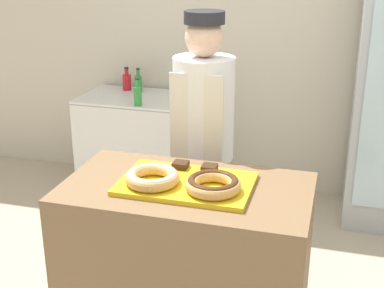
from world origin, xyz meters
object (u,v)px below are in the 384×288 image
at_px(baker_person, 203,145).
at_px(bottle_green_b_b, 188,91).
at_px(bottle_green_b, 138,95).
at_px(bottle_red, 127,81).
at_px(donut_light_glaze, 152,177).
at_px(chest_freezer, 146,144).
at_px(brownie_back_left, 181,165).
at_px(brownie_back_right, 209,168).
at_px(donut_chocolate_glaze, 213,184).
at_px(bottle_green, 138,83).
at_px(serving_tray, 186,184).

xyz_separation_m(baker_person, bottle_green_b_b, (-0.41, 1.08, 0.03)).
xyz_separation_m(bottle_green_b, bottle_red, (-0.27, 0.42, -0.01)).
distance_m(donut_light_glaze, chest_freezer, 2.05).
distance_m(donut_light_glaze, brownie_back_left, 0.23).
relative_size(brownie_back_right, bottle_red, 0.37).
xyz_separation_m(brownie_back_left, brownie_back_right, (0.15, 0.00, 0.00)).
bearing_deg(donut_chocolate_glaze, bottle_green, 120.00).
xyz_separation_m(donut_light_glaze, baker_person, (0.06, 0.73, -0.09)).
distance_m(serving_tray, brownie_back_left, 0.17).
xyz_separation_m(donut_light_glaze, bottle_green_b, (-0.69, 1.59, -0.06)).
bearing_deg(bottle_green, chest_freezer, -53.60).
relative_size(brownie_back_left, chest_freezer, 0.07).
xyz_separation_m(donut_light_glaze, brownie_back_right, (0.22, 0.22, -0.02)).
bearing_deg(serving_tray, baker_person, 97.82).
height_order(baker_person, bottle_green_b, baker_person).
relative_size(donut_chocolate_glaze, bottle_green_b, 1.19).
bearing_deg(donut_light_glaze, baker_person, 85.55).
bearing_deg(serving_tray, donut_chocolate_glaze, -24.35).
bearing_deg(donut_chocolate_glaze, bottle_green_b, 122.03).
bearing_deg(bottle_green_b, donut_light_glaze, -66.33).
bearing_deg(donut_light_glaze, bottle_green_b, 113.67).
bearing_deg(bottle_green_b, bottle_green_b_b, 34.45).
height_order(brownie_back_left, bottle_red, bottle_red).
relative_size(serving_tray, brownie_back_left, 8.46).
bearing_deg(bottle_green, baker_person, -54.02).
distance_m(bottle_green, bottle_green_b_b, 0.50).
distance_m(donut_light_glaze, bottle_red, 2.23).
distance_m(bottle_green_b, bottle_red, 0.50).
bearing_deg(baker_person, brownie_back_left, -88.23).
height_order(donut_light_glaze, brownie_back_left, donut_light_glaze).
distance_m(brownie_back_right, chest_freezer, 1.95).
xyz_separation_m(baker_person, bottle_green, (-0.89, 1.23, 0.03)).
bearing_deg(bottle_green_b_b, baker_person, -69.05).
bearing_deg(brownie_back_right, donut_light_glaze, -135.45).
bearing_deg(bottle_red, chest_freezer, -38.68).
bearing_deg(baker_person, donut_chocolate_glaze, -71.88).
bearing_deg(brownie_back_right, baker_person, 108.05).
bearing_deg(brownie_back_left, bottle_green_b, 119.36).
relative_size(serving_tray, bottle_green_b, 2.90).
distance_m(donut_light_glaze, brownie_back_right, 0.31).
bearing_deg(bottle_green, bottle_red, 160.53).
relative_size(chest_freezer, bottle_red, 5.22).
bearing_deg(bottle_red, bottle_green_b, -57.90).
relative_size(serving_tray, bottle_green, 3.05).
distance_m(brownie_back_left, bottle_red, 2.07).
height_order(serving_tray, chest_freezer, serving_tray).
distance_m(serving_tray, bottle_green, 2.14).
xyz_separation_m(donut_light_glaze, bottle_green, (-0.84, 1.96, -0.07)).
xyz_separation_m(serving_tray, brownie_back_right, (0.08, 0.15, 0.03)).
distance_m(brownie_back_right, bottle_red, 2.14).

